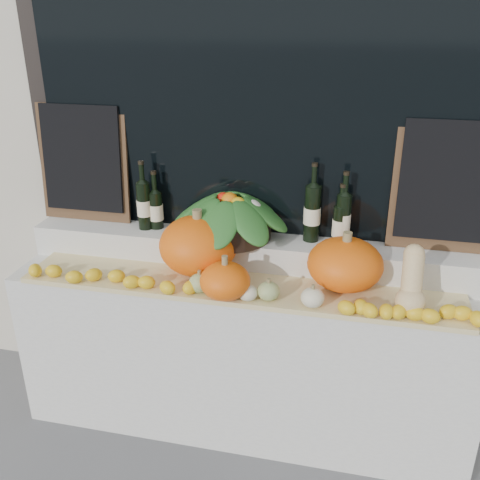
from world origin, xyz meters
The scene contains 17 objects.
display_sill centered at (0.00, 1.52, 0.44)m, with size 2.30×0.55×0.88m, color silver.
rear_tier centered at (0.00, 1.68, 0.96)m, with size 2.30×0.25×0.16m, color silver.
straw_bedding centered at (0.00, 1.40, 0.89)m, with size 2.10×0.32×0.03m, color tan.
pumpkin_left centered at (-0.22, 1.50, 1.05)m, with size 0.38×0.38×0.29m, color orange.
pumpkin_right centered at (0.49, 1.50, 1.03)m, with size 0.35×0.35×0.24m, color orange.
pumpkin_center centered at (-0.03, 1.28, 0.99)m, with size 0.23×0.23×0.17m, color orange.
butternut_squash centered at (0.77, 1.35, 1.03)m, with size 0.13×0.20×0.28m.
decorative_gourds centered at (0.06, 1.30, 0.96)m, with size 0.62×0.13×0.15m.
lemon_heap centered at (0.00, 1.29, 0.94)m, with size 2.20×0.16×0.06m, color yellow, non-canonical shape.
produce_bowl centered at (-0.10, 1.66, 1.16)m, with size 0.63×0.63×0.25m.
wine_bottle_far_left centered at (-0.56, 1.67, 1.17)m, with size 0.08×0.08×0.37m.
wine_bottle_near_left centered at (-0.51, 1.69, 1.14)m, with size 0.08×0.08×0.31m.
wine_bottle_tall centered at (0.31, 1.71, 1.19)m, with size 0.08×0.08×0.40m.
wine_bottle_near_right centered at (0.46, 1.69, 1.17)m, with size 0.08×0.08×0.37m.
wine_bottle_far_right centered at (0.45, 1.68, 1.14)m, with size 0.08×0.08×0.31m.
chalkboard_left centered at (-0.92, 1.74, 1.36)m, with size 0.50×0.08×0.62m.
chalkboard_right centered at (0.92, 1.74, 1.36)m, with size 0.50×0.08×0.62m.
Camera 1 is at (0.50, -0.77, 2.12)m, focal length 40.00 mm.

